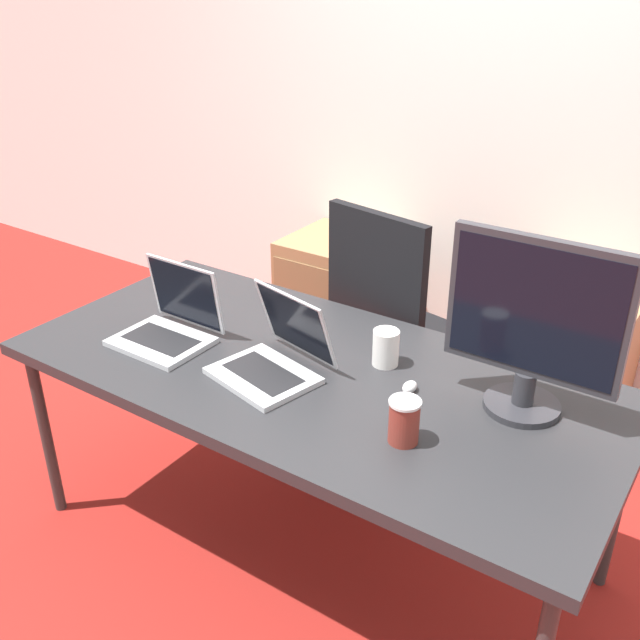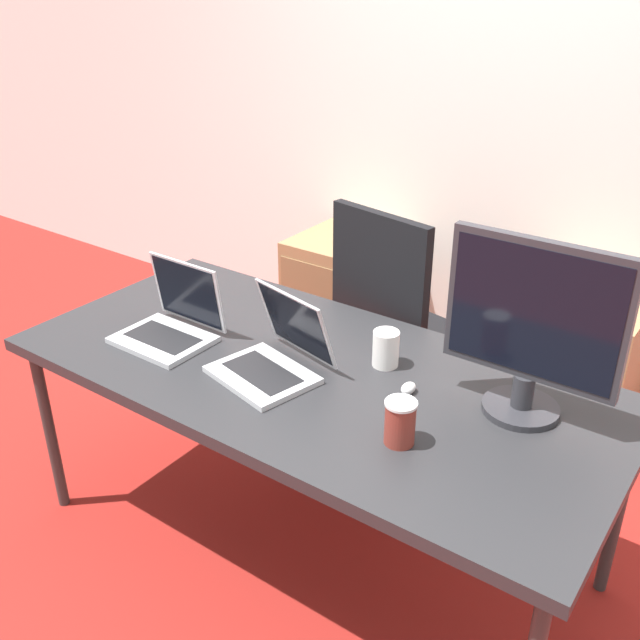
{
  "view_description": "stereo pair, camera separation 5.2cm",
  "coord_description": "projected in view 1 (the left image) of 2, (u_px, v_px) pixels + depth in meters",
  "views": [
    {
      "loc": [
        1.08,
        -1.56,
        1.84
      ],
      "look_at": [
        0.0,
        0.04,
        0.86
      ],
      "focal_mm": 40.0,
      "sensor_mm": 36.0,
      "label": 1
    },
    {
      "loc": [
        1.12,
        -1.53,
        1.84
      ],
      "look_at": [
        0.0,
        0.04,
        0.86
      ],
      "focal_mm": 40.0,
      "sensor_mm": 36.0,
      "label": 2
    }
  ],
  "objects": [
    {
      "name": "mouse",
      "position": [
        410.0,
        387.0,
        2.08
      ],
      "size": [
        0.04,
        0.06,
        0.03
      ],
      "color": "silver",
      "rests_on": "desk"
    },
    {
      "name": "coffee_cup_white",
      "position": [
        386.0,
        348.0,
        2.2
      ],
      "size": [
        0.08,
        0.08,
        0.12
      ],
      "color": "white",
      "rests_on": "desk"
    },
    {
      "name": "wall_back",
      "position": [
        509.0,
        103.0,
        3.04
      ],
      "size": [
        10.0,
        0.05,
        2.6
      ],
      "color": "white",
      "rests_on": "ground_plane"
    },
    {
      "name": "office_chair",
      "position": [
        402.0,
        359.0,
        2.91
      ],
      "size": [
        0.56,
        0.6,
        1.05
      ],
      "color": "#232326",
      "rests_on": "ground_plane"
    },
    {
      "name": "laptop_right",
      "position": [
        169.0,
        325.0,
        2.35
      ],
      "size": [
        0.3,
        0.27,
        0.25
      ],
      "color": "silver",
      "rests_on": "desk"
    },
    {
      "name": "ground_plane",
      "position": [
        313.0,
        542.0,
        2.53
      ],
      "size": [
        14.0,
        14.0,
        0.0
      ],
      "primitive_type": "plane",
      "color": "maroon"
    },
    {
      "name": "desk",
      "position": [
        312.0,
        380.0,
        2.22
      ],
      "size": [
        1.9,
        0.89,
        0.71
      ],
      "color": "#28282B",
      "rests_on": "ground_plane"
    },
    {
      "name": "cabinet_right",
      "position": [
        565.0,
        361.0,
        3.05
      ],
      "size": [
        0.51,
        0.47,
        0.62
      ],
      "color": "#99754C",
      "rests_on": "ground_plane"
    },
    {
      "name": "monitor",
      "position": [
        534.0,
        326.0,
        1.89
      ],
      "size": [
        0.48,
        0.21,
        0.51
      ],
      "color": "#2D2D33",
      "rests_on": "desk"
    },
    {
      "name": "coffee_cup_brown",
      "position": [
        404.0,
        421.0,
        1.84
      ],
      "size": [
        0.09,
        0.09,
        0.13
      ],
      "color": "maroon",
      "rests_on": "desk"
    },
    {
      "name": "cabinet_left",
      "position": [
        340.0,
        298.0,
        3.62
      ],
      "size": [
        0.51,
        0.47,
        0.62
      ],
      "color": "#99754C",
      "rests_on": "ground_plane"
    },
    {
      "name": "laptop_left",
      "position": [
        274.0,
        358.0,
        2.16
      ],
      "size": [
        0.35,
        0.36,
        0.24
      ],
      "color": "silver",
      "rests_on": "desk"
    }
  ]
}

